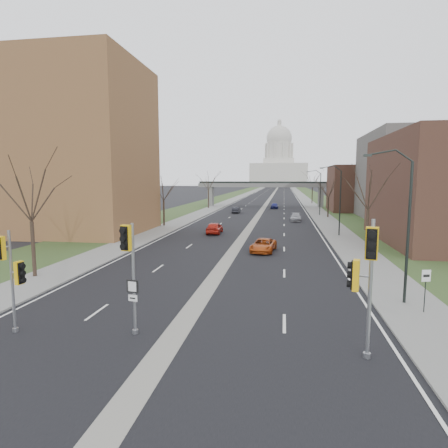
% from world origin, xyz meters
% --- Properties ---
extents(ground, '(700.00, 700.00, 0.00)m').
position_xyz_m(ground, '(0.00, 0.00, 0.00)').
color(ground, black).
rests_on(ground, ground).
extents(road_surface, '(20.00, 600.00, 0.01)m').
position_xyz_m(road_surface, '(0.00, 150.00, 0.01)').
color(road_surface, black).
rests_on(road_surface, ground).
extents(median_strip, '(1.20, 600.00, 0.02)m').
position_xyz_m(median_strip, '(0.00, 150.00, 0.00)').
color(median_strip, gray).
rests_on(median_strip, ground).
extents(sidewalk_right, '(4.00, 600.00, 0.12)m').
position_xyz_m(sidewalk_right, '(12.00, 150.00, 0.06)').
color(sidewalk_right, gray).
rests_on(sidewalk_right, ground).
extents(sidewalk_left, '(4.00, 600.00, 0.12)m').
position_xyz_m(sidewalk_left, '(-12.00, 150.00, 0.06)').
color(sidewalk_left, gray).
rests_on(sidewalk_left, ground).
extents(grass_verge_right, '(8.00, 600.00, 0.10)m').
position_xyz_m(grass_verge_right, '(18.00, 150.00, 0.05)').
color(grass_verge_right, '#304A22').
rests_on(grass_verge_right, ground).
extents(grass_verge_left, '(8.00, 600.00, 0.10)m').
position_xyz_m(grass_verge_left, '(-18.00, 150.00, 0.05)').
color(grass_verge_left, '#304A22').
rests_on(grass_verge_left, ground).
extents(apartment_building, '(25.00, 16.00, 22.00)m').
position_xyz_m(apartment_building, '(-26.00, 30.00, 11.00)').
color(apartment_building, brown).
rests_on(apartment_building, ground).
extents(commercial_block_mid, '(18.00, 22.00, 15.00)m').
position_xyz_m(commercial_block_mid, '(28.00, 52.00, 7.50)').
color(commercial_block_mid, '#5B5853').
rests_on(commercial_block_mid, ground).
extents(commercial_block_far, '(14.00, 14.00, 10.00)m').
position_xyz_m(commercial_block_far, '(22.00, 70.00, 5.00)').
color(commercial_block_far, '#462B20').
rests_on(commercial_block_far, ground).
extents(pedestrian_bridge, '(34.00, 3.00, 6.45)m').
position_xyz_m(pedestrian_bridge, '(0.00, 80.00, 4.84)').
color(pedestrian_bridge, slate).
rests_on(pedestrian_bridge, ground).
extents(capitol, '(48.00, 42.00, 55.75)m').
position_xyz_m(capitol, '(0.00, 320.00, 18.60)').
color(capitol, silver).
rests_on(capitol, ground).
extents(streetlight_near, '(2.61, 0.20, 8.70)m').
position_xyz_m(streetlight_near, '(10.99, 6.00, 6.95)').
color(streetlight_near, black).
rests_on(streetlight_near, sidewalk_right).
extents(streetlight_mid, '(2.61, 0.20, 8.70)m').
position_xyz_m(streetlight_mid, '(10.99, 32.00, 6.95)').
color(streetlight_mid, black).
rests_on(streetlight_mid, sidewalk_right).
extents(streetlight_far, '(2.61, 0.20, 8.70)m').
position_xyz_m(streetlight_far, '(10.99, 58.00, 6.95)').
color(streetlight_far, black).
rests_on(streetlight_far, sidewalk_right).
extents(tree_left_a, '(7.20, 7.20, 9.40)m').
position_xyz_m(tree_left_a, '(-13.00, 8.00, 6.64)').
color(tree_left_a, '#382B21').
rests_on(tree_left_a, sidewalk_left).
extents(tree_left_b, '(6.75, 6.75, 8.81)m').
position_xyz_m(tree_left_b, '(-13.00, 38.00, 6.23)').
color(tree_left_b, '#382B21').
rests_on(tree_left_b, sidewalk_left).
extents(tree_left_c, '(7.65, 7.65, 9.99)m').
position_xyz_m(tree_left_c, '(-13.00, 72.00, 7.04)').
color(tree_left_c, '#382B21').
rests_on(tree_left_c, sidewalk_left).
extents(tree_right_a, '(7.20, 7.20, 9.40)m').
position_xyz_m(tree_right_a, '(13.00, 22.00, 6.64)').
color(tree_right_a, '#382B21').
rests_on(tree_right_a, sidewalk_right).
extents(tree_right_b, '(6.30, 6.30, 8.22)m').
position_xyz_m(tree_right_b, '(13.00, 55.00, 5.82)').
color(tree_right_b, '#382B21').
rests_on(tree_right_b, sidewalk_right).
extents(tree_right_c, '(7.65, 7.65, 9.99)m').
position_xyz_m(tree_right_c, '(13.00, 95.00, 7.04)').
color(tree_right_c, '#382B21').
rests_on(tree_right_c, sidewalk_right).
extents(signal_pole_left, '(0.98, 0.82, 4.84)m').
position_xyz_m(signal_pole_left, '(-7.40, -1.20, 3.17)').
color(signal_pole_left, gray).
rests_on(signal_pole_left, ground).
extents(signal_pole_median, '(0.63, 0.87, 5.20)m').
position_xyz_m(signal_pole_median, '(-1.92, -0.59, 3.62)').
color(signal_pole_median, gray).
rests_on(signal_pole_median, ground).
extents(signal_pole_right, '(0.94, 1.20, 5.64)m').
position_xyz_m(signal_pole_right, '(8.03, -1.24, 3.69)').
color(signal_pole_right, gray).
rests_on(signal_pole_right, ground).
extents(speed_limit_sign, '(0.49, 0.16, 2.31)m').
position_xyz_m(speed_limit_sign, '(12.34, 4.50, 1.70)').
color(speed_limit_sign, black).
rests_on(speed_limit_sign, sidewalk_right).
extents(car_left_near, '(1.88, 4.51, 1.53)m').
position_xyz_m(car_left_near, '(-4.05, 31.73, 0.76)').
color(car_left_near, '#B01F14').
rests_on(car_left_near, ground).
extents(car_left_far, '(1.48, 3.95, 1.29)m').
position_xyz_m(car_left_far, '(-4.91, 61.34, 0.64)').
color(car_left_far, black).
rests_on(car_left_far, ground).
extents(car_right_near, '(2.67, 4.84, 1.28)m').
position_xyz_m(car_right_near, '(2.95, 20.40, 0.64)').
color(car_right_near, '#AF4512').
rests_on(car_right_near, ground).
extents(car_right_mid, '(1.97, 4.51, 1.29)m').
position_xyz_m(car_right_mid, '(6.95, 48.21, 0.64)').
color(car_right_mid, '#939499').
rests_on(car_right_mid, ground).
extents(car_right_far, '(1.80, 4.18, 1.41)m').
position_xyz_m(car_right_far, '(2.71, 74.37, 0.70)').
color(car_right_far, navy).
rests_on(car_right_far, ground).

